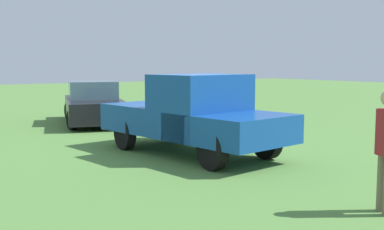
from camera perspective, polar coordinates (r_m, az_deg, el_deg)
name	(u,v)px	position (r m, az deg, el deg)	size (l,w,h in m)	color
ground_plane	(191,150)	(11.51, -0.07, -4.16)	(80.00, 80.00, 0.00)	#54843D
pickup_truck	(196,113)	(10.74, 0.43, 0.24)	(4.95, 2.65, 1.83)	black
sedan_near	(93,104)	(16.84, -11.75, 1.29)	(4.89, 3.06, 1.46)	black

